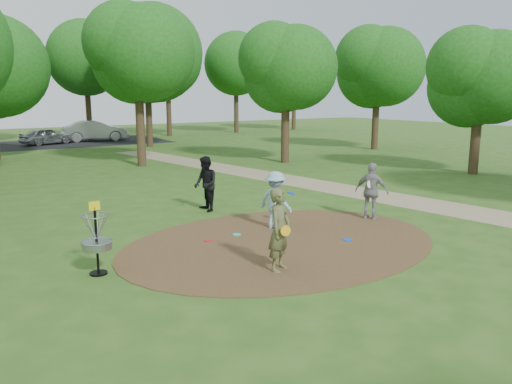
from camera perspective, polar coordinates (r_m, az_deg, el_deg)
ground at (r=12.59m, az=3.02°, el=-5.80°), size 100.00×100.00×0.00m
dirt_clearing at (r=12.59m, az=3.02°, el=-5.76°), size 8.40×8.40×0.02m
footpath at (r=18.35m, az=15.78°, el=-0.80°), size 7.55×39.89×0.01m
parking_lot at (r=40.89m, az=-20.36°, el=5.30°), size 14.00×8.00×0.01m
player_observer_with_disc at (r=10.42m, az=2.71°, el=-4.35°), size 0.77×0.69×1.77m
player_throwing_with_disc at (r=13.67m, az=2.25°, el=-0.97°), size 1.14×1.16×1.60m
player_walking_with_disc at (r=15.82m, az=-5.78°, el=0.92°), size 0.75×0.92×1.75m
player_waiting_with_disc at (r=15.07m, az=13.08°, el=0.07°), size 0.82×1.07×1.70m
disc_ground_cyan at (r=13.19m, az=-2.24°, el=-4.88°), size 0.22×0.22×0.02m
disc_ground_blue at (r=12.93m, az=10.38°, el=-5.38°), size 0.22×0.22×0.02m
disc_ground_red at (r=12.72m, az=-5.45°, el=-5.53°), size 0.22×0.22×0.02m
car_left at (r=40.02m, az=-22.87°, el=5.91°), size 3.96×2.63×1.25m
car_right at (r=41.70m, az=-17.93°, el=6.67°), size 5.14×2.40×1.63m
disc_golf_basket at (r=10.70m, az=-17.81°, el=-4.52°), size 0.63×0.63×1.54m
tree_ring at (r=22.22m, az=-9.56°, el=15.05°), size 37.09×45.50×9.57m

